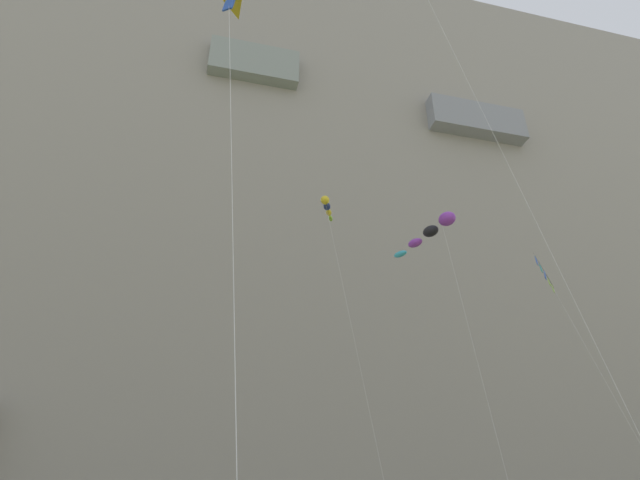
# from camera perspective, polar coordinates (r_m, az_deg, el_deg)

# --- Properties ---
(cliff_face) EXTENTS (180.00, 30.24, 77.28)m
(cliff_face) POSITION_cam_1_polar(r_m,az_deg,el_deg) (70.85, -9.28, 0.89)
(cliff_face) COLOR gray
(cliff_face) RESTS_ON ground
(kite_windsock_upper_mid) EXTENTS (2.95, 9.68, 23.21)m
(kite_windsock_upper_mid) POSITION_cam_1_polar(r_m,az_deg,el_deg) (39.17, 11.69, 1.00)
(kite_windsock_upper_mid) COLOR purple
(kite_windsock_upper_mid) RESTS_ON ground
(kite_delta_front_field) EXTENTS (1.90, 6.31, 17.85)m
(kite_delta_front_field) POSITION_cam_1_polar(r_m,az_deg,el_deg) (18.45, -8.21, 23.67)
(kite_delta_front_field) COLOR yellow
(kite_delta_front_field) RESTS_ON ground
(kite_windsock_high_left) EXTENTS (3.58, 7.34, 26.75)m
(kite_windsock_high_left) POSITION_cam_1_polar(r_m,az_deg,el_deg) (42.89, 0.74, 3.51)
(kite_windsock_high_left) COLOR yellow
(kite_windsock_high_left) RESTS_ON ground
(kite_banner_high_center) EXTENTS (4.58, 6.40, 18.89)m
(kite_banner_high_center) POSITION_cam_1_polar(r_m,az_deg,el_deg) (38.46, 23.14, -4.50)
(kite_banner_high_center) COLOR black
(kite_banner_high_center) RESTS_ON ground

